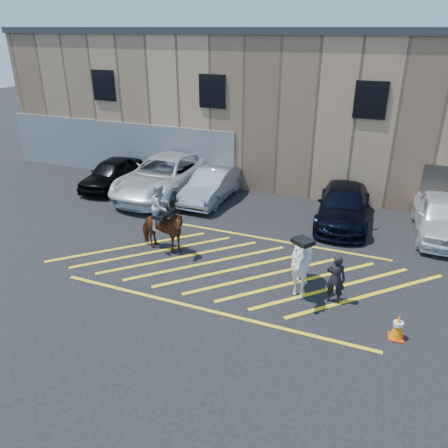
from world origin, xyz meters
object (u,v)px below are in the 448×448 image
at_px(handler, 336,279).
at_px(saddled_white, 301,264).
at_px(car_silver_sedan, 212,185).
at_px(car_white_suv, 442,216).
at_px(car_blue_suv, 344,205).
at_px(car_white_pickup, 165,175).
at_px(mounted_bay, 162,225).
at_px(car_black_suv, 112,173).
at_px(traffic_cone, 398,326).

relative_size(handler, saddled_white, 0.66).
bearing_deg(car_silver_sedan, car_white_suv, -0.34).
height_order(car_blue_suv, handler, handler).
distance_m(car_white_pickup, saddled_white, 10.00).
xyz_separation_m(car_silver_sedan, mounted_bay, (0.39, -5.28, 0.31)).
distance_m(car_white_pickup, handler, 10.89).
bearing_deg(car_white_suv, car_silver_sedan, 175.52).
height_order(handler, saddled_white, saddled_white).
bearing_deg(handler, car_blue_suv, -85.96).
distance_m(car_blue_suv, saddled_white, 5.92).
distance_m(car_white_pickup, car_silver_sedan, 2.43).
relative_size(car_black_suv, car_silver_sedan, 0.96).
distance_m(car_white_pickup, mounted_bay, 5.97).
xyz_separation_m(car_black_suv, car_blue_suv, (11.22, -0.01, 0.01)).
height_order(car_white_pickup, car_silver_sedan, car_white_pickup).
height_order(car_black_suv, saddled_white, saddled_white).
bearing_deg(car_blue_suv, car_white_pickup, 174.17).
bearing_deg(handler, car_white_suv, -118.27).
bearing_deg(traffic_cone, mounted_bay, 166.01).
distance_m(car_silver_sedan, mounted_bay, 5.31).
bearing_deg(car_silver_sedan, saddled_white, -47.36).
relative_size(car_white_pickup, car_silver_sedan, 1.47).
bearing_deg(car_white_pickup, car_blue_suv, -0.77).
xyz_separation_m(car_white_pickup, mounted_bay, (2.81, -5.26, 0.13)).
distance_m(car_black_suv, car_blue_suv, 11.22).
distance_m(car_white_pickup, car_white_suv, 11.96).
relative_size(car_black_suv, saddled_white, 1.79).
height_order(car_white_pickup, car_white_suv, car_white_pickup).
bearing_deg(car_blue_suv, handler, -88.61).
bearing_deg(car_white_suv, mounted_bay, -154.26).
relative_size(car_black_suv, car_white_pickup, 0.65).
bearing_deg(saddled_white, car_white_suv, 55.85).
relative_size(car_white_pickup, car_white_suv, 1.40).
relative_size(car_white_pickup, saddled_white, 2.75).
distance_m(car_black_suv, car_white_pickup, 2.89).
distance_m(car_blue_suv, traffic_cone, 7.44).
height_order(car_blue_suv, saddled_white, saddled_white).
bearing_deg(mounted_bay, car_silver_sedan, 94.22).
bearing_deg(car_black_suv, traffic_cone, -30.71).
relative_size(car_white_suv, saddled_white, 1.96).
distance_m(saddled_white, traffic_cone, 3.08).
xyz_separation_m(car_black_suv, mounted_bay, (5.69, -5.07, 0.31)).
relative_size(car_silver_sedan, mounted_bay, 1.71).
distance_m(car_silver_sedan, saddled_white, 8.23).
height_order(car_white_suv, handler, car_white_suv).
relative_size(car_blue_suv, car_white_suv, 1.08).
bearing_deg(traffic_cone, car_blue_suv, 108.72).
xyz_separation_m(car_silver_sedan, traffic_cone, (8.30, -7.26, -0.35)).
bearing_deg(car_blue_suv, saddled_white, -98.51).
height_order(car_blue_suv, traffic_cone, car_blue_suv).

